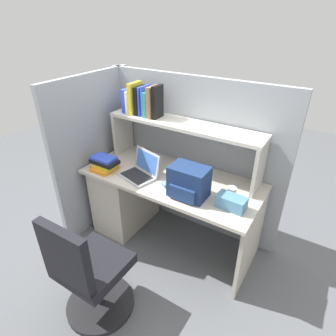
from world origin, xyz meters
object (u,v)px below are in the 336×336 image
computer_mouse (168,183)px  office_chair (89,276)px  laptop (141,171)px  paper_cup (231,192)px  tissue_box (231,202)px  backpack (189,182)px

computer_mouse → office_chair: 0.93m
computer_mouse → laptop: bearing=-156.3°
paper_cup → office_chair: 1.23m
tissue_box → office_chair: (-0.69, -0.84, -0.39)m
computer_mouse → office_chair: size_ratio=0.11×
laptop → tissue_box: (0.85, -0.02, -0.00)m
laptop → paper_cup: size_ratio=4.43×
tissue_box → office_chair: 1.15m
laptop → paper_cup: (0.80, 0.12, -0.01)m
laptop → computer_mouse: laptop is taller
backpack → tissue_box: 0.36m
backpack → laptop: bearing=174.7°
laptop → computer_mouse: 0.29m
paper_cup → office_chair: bearing=-122.9°
laptop → office_chair: laptop is taller
laptop → office_chair: (0.17, -0.86, -0.39)m
computer_mouse → tissue_box: tissue_box is taller
paper_cup → tissue_box: bearing=-69.8°
office_chair → backpack: bearing=-113.5°
paper_cup → office_chair: size_ratio=0.09×
laptop → paper_cup: 0.81m
tissue_box → office_chair: size_ratio=0.24×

